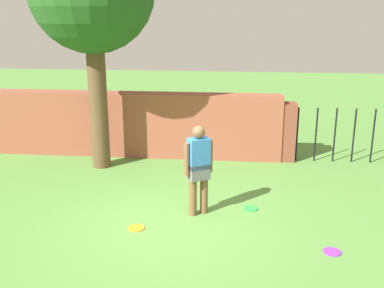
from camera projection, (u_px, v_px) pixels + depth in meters
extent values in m
plane|color=#568C3D|center=(170.00, 225.00, 7.74)|extent=(40.00, 40.00, 0.00)
cube|color=brown|center=(132.00, 124.00, 11.23)|extent=(7.28, 0.50, 1.58)
cylinder|color=brown|center=(98.00, 99.00, 10.18)|extent=(0.41, 0.41, 3.18)
cylinder|color=brown|center=(193.00, 192.00, 7.99)|extent=(0.14, 0.14, 0.85)
cylinder|color=brown|center=(204.00, 190.00, 8.08)|extent=(0.14, 0.14, 0.85)
cube|color=slate|center=(199.00, 171.00, 7.93)|extent=(0.42, 0.38, 0.28)
cube|color=#3372BF|center=(199.00, 154.00, 7.84)|extent=(0.42, 0.38, 0.55)
sphere|color=brown|center=(199.00, 132.00, 7.73)|extent=(0.22, 0.22, 0.22)
cylinder|color=brown|center=(187.00, 160.00, 7.77)|extent=(0.09, 0.09, 0.58)
cylinder|color=brown|center=(210.00, 156.00, 7.96)|extent=(0.09, 0.09, 0.58)
cube|color=brown|center=(286.00, 132.00, 10.89)|extent=(0.44, 0.44, 1.40)
cylinder|color=black|center=(297.00, 134.00, 10.87)|extent=(0.04, 0.04, 1.30)
cylinder|color=black|center=(316.00, 135.00, 10.83)|extent=(0.04, 0.04, 1.30)
cylinder|color=black|center=(335.00, 135.00, 10.79)|extent=(0.04, 0.04, 1.30)
cylinder|color=black|center=(354.00, 136.00, 10.75)|extent=(0.04, 0.04, 1.30)
cylinder|color=black|center=(373.00, 136.00, 10.70)|extent=(0.04, 0.04, 1.30)
cylinder|color=purple|center=(332.00, 252.00, 6.85)|extent=(0.27, 0.27, 0.02)
cylinder|color=green|center=(251.00, 208.00, 8.34)|extent=(0.27, 0.27, 0.02)
cylinder|color=orange|center=(136.00, 228.00, 7.60)|extent=(0.27, 0.27, 0.02)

